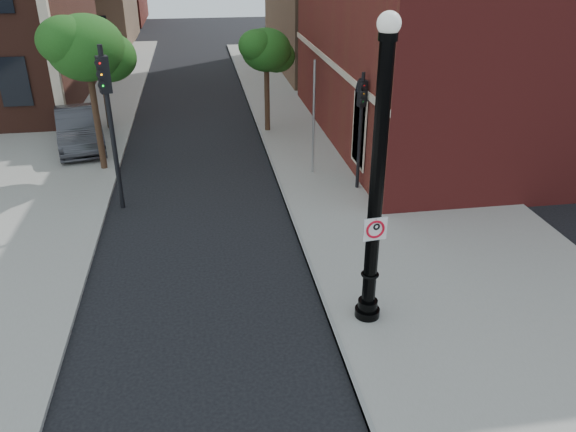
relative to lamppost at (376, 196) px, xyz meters
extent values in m
plane|color=black|center=(-2.94, -0.75, -3.25)|extent=(120.00, 120.00, 0.00)
cube|color=gray|center=(3.06, 9.25, -3.19)|extent=(8.00, 60.00, 0.12)
cube|color=gray|center=(-11.94, 17.25, -3.19)|extent=(10.00, 50.00, 0.12)
cube|color=gray|center=(-0.89, 9.25, -3.18)|extent=(0.10, 60.00, 0.14)
cube|color=black|center=(2.02, 8.25, -1.25)|extent=(0.08, 1.40, 2.40)
cube|color=beige|center=(2.03, 13.25, 0.25)|extent=(0.06, 16.00, 0.25)
cylinder|color=black|center=(0.00, 0.00, -3.09)|extent=(0.60, 0.60, 0.32)
cylinder|color=black|center=(0.00, 0.00, -2.83)|extent=(0.47, 0.47, 0.27)
cylinder|color=black|center=(0.00, 0.00, 0.15)|extent=(0.32, 0.32, 6.17)
torus|color=black|center=(0.00, 0.00, -1.97)|extent=(0.43, 0.43, 0.06)
cylinder|color=black|center=(0.00, 0.00, 3.32)|extent=(0.38, 0.38, 0.16)
sphere|color=silver|center=(0.00, 0.00, 3.55)|extent=(0.47, 0.47, 0.47)
cube|color=white|center=(-0.02, -0.18, -0.70)|extent=(0.54, 0.07, 0.55)
cube|color=black|center=(-0.02, -0.18, -0.45)|extent=(0.54, 0.06, 0.05)
cube|color=black|center=(-0.02, -0.18, -0.95)|extent=(0.54, 0.06, 0.05)
cube|color=black|center=(-0.27, -0.20, -0.70)|extent=(0.05, 0.01, 0.55)
cube|color=black|center=(0.23, -0.15, -0.70)|extent=(0.05, 0.01, 0.55)
torus|color=red|center=(-0.02, -0.18, -0.70)|extent=(0.44, 0.10, 0.44)
cube|color=red|center=(-0.02, -0.18, -0.70)|extent=(0.31, 0.04, 0.31)
cube|color=black|center=(-0.07, -0.18, -0.70)|extent=(0.05, 0.01, 0.25)
torus|color=black|center=(0.00, -0.18, -0.64)|extent=(0.17, 0.07, 0.17)
cylinder|color=black|center=(-0.02, -0.18, -0.46)|extent=(0.03, 0.02, 0.03)
imported|color=#323237|center=(-8.82, 14.05, -2.40)|extent=(2.81, 5.44, 1.71)
cylinder|color=black|center=(-6.44, 7.41, -0.55)|extent=(0.16, 0.16, 5.40)
cube|color=black|center=(-6.44, 7.41, 1.25)|extent=(0.42, 0.41, 1.13)
sphere|color=#E50505|center=(-6.50, 7.24, 1.64)|extent=(0.20, 0.20, 0.20)
sphere|color=#FF8C00|center=(-6.50, 7.24, 1.31)|extent=(0.20, 0.20, 0.20)
sphere|color=#00E519|center=(-6.50, 7.24, 0.97)|extent=(0.20, 0.20, 0.20)
cylinder|color=black|center=(1.84, 7.57, -1.12)|extent=(0.12, 0.12, 4.27)
cube|color=black|center=(1.84, 7.57, 0.31)|extent=(0.32, 0.30, 0.89)
sphere|color=#E50505|center=(1.81, 7.44, 0.62)|extent=(0.16, 0.16, 0.16)
sphere|color=#FF8C00|center=(1.81, 7.44, 0.35)|extent=(0.16, 0.16, 0.16)
sphere|color=#00E519|center=(1.81, 7.44, 0.08)|extent=(0.16, 0.16, 0.16)
cylinder|color=#999999|center=(0.54, 9.30, -1.05)|extent=(0.09, 0.09, 4.40)
cylinder|color=#311E13|center=(-7.50, 11.04, -1.04)|extent=(0.24, 0.24, 4.41)
ellipsoid|color=#1D4E14|center=(-7.50, 11.04, 1.48)|extent=(2.77, 2.77, 2.36)
ellipsoid|color=#1D4E14|center=(-6.87, 11.55, 1.04)|extent=(2.14, 2.14, 1.82)
ellipsoid|color=#1D4E14|center=(-8.07, 10.66, 1.79)|extent=(2.02, 2.02, 1.71)
cylinder|color=#311E13|center=(-7.91, 16.48, -1.41)|extent=(0.24, 0.24, 3.68)
ellipsoid|color=#1D4E14|center=(-7.91, 16.48, 0.70)|extent=(2.32, 2.32, 1.97)
ellipsoid|color=#1D4E14|center=(-7.39, 16.90, 0.33)|extent=(1.79, 1.79, 1.52)
ellipsoid|color=#1D4E14|center=(-8.39, 16.17, 0.96)|extent=(1.68, 1.68, 1.43)
cylinder|color=#311E13|center=(-0.50, 14.92, -1.47)|extent=(0.24, 0.24, 3.55)
ellipsoid|color=#1D4E14|center=(-0.50, 14.92, 0.55)|extent=(2.23, 2.23, 1.90)
ellipsoid|color=#1D4E14|center=(0.00, 15.33, 0.20)|extent=(1.72, 1.72, 1.47)
ellipsoid|color=#1D4E14|center=(-0.96, 14.62, 0.81)|extent=(1.62, 1.62, 1.38)
camera|label=1|loc=(-3.62, -10.57, 4.96)|focal=35.00mm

